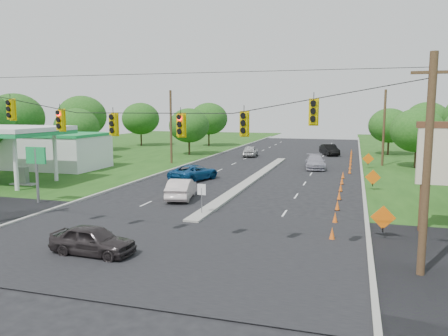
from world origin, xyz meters
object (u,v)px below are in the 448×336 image
(gas_station, at_px, (42,147))
(black_sedan, at_px, (93,240))
(white_sedan, at_px, (181,189))
(blue_pickup, at_px, (194,172))

(gas_station, bearing_deg, black_sedan, -47.00)
(white_sedan, bearing_deg, gas_station, -37.08)
(black_sedan, height_order, white_sedan, white_sedan)
(black_sedan, distance_m, blue_pickup, 21.63)
(white_sedan, distance_m, blue_pickup, 8.62)
(gas_station, relative_size, black_sedan, 4.79)
(white_sedan, relative_size, blue_pickup, 0.87)
(black_sedan, xyz_separation_m, blue_pickup, (-2.98, 21.42, 0.06))
(gas_station, distance_m, black_sedan, 31.25)
(black_sedan, relative_size, blue_pickup, 0.75)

